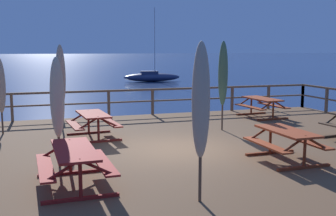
{
  "coord_description": "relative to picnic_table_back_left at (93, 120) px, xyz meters",
  "views": [
    {
      "loc": [
        -3.61,
        -10.41,
        3.44
      ],
      "look_at": [
        0.0,
        0.9,
        1.73
      ],
      "focal_mm": 43.99,
      "sensor_mm": 36.0,
      "label": 1
    }
  ],
  "objects": [
    {
      "name": "ground_plane",
      "position": [
        2.03,
        -2.08,
        -1.28
      ],
      "size": [
        600.0,
        600.0,
        0.0
      ],
      "primitive_type": "plane",
      "color": "navy"
    },
    {
      "name": "patio_umbrella_tall_mid_left",
      "position": [
        -2.7,
        1.47,
        1.0
      ],
      "size": [
        0.32,
        0.32,
        2.45
      ],
      "color": "#4C3828",
      "rests_on": "wooden_deck"
    },
    {
      "name": "patio_umbrella_short_mid",
      "position": [
        1.11,
        -5.94,
        1.26
      ],
      "size": [
        0.32,
        0.32,
        2.85
      ],
      "color": "#4C3828",
      "rests_on": "wooden_deck"
    },
    {
      "name": "picnic_table_mid_centre",
      "position": [
        -0.94,
        -4.41,
        0.01
      ],
      "size": [
        1.46,
        2.07,
        0.78
      ],
      "color": "maroon",
      "rests_on": "wooden_deck"
    },
    {
      "name": "picnic_table_back_left",
      "position": [
        0.0,
        0.0,
        0.0
      ],
      "size": [
        1.55,
        1.85,
        0.78
      ],
      "color": "maroon",
      "rests_on": "wooden_deck"
    },
    {
      "name": "railing_waterside_far",
      "position": [
        2.03,
        3.79,
        0.2
      ],
      "size": [
        16.49,
        0.1,
        1.09
      ],
      "color": "brown",
      "rests_on": "wooden_deck"
    },
    {
      "name": "wooden_deck",
      "position": [
        2.03,
        -2.08,
        -0.92
      ],
      "size": [
        16.69,
        12.04,
        0.73
      ],
      "primitive_type": "cube",
      "color": "brown",
      "rests_on": "ground"
    },
    {
      "name": "patio_umbrella_tall_back_right",
      "position": [
        4.29,
        -0.07,
        1.34
      ],
      "size": [
        0.32,
        0.32,
        2.97
      ],
      "color": "#4C3828",
      "rests_on": "wooden_deck"
    },
    {
      "name": "patio_umbrella_tall_front",
      "position": [
        -0.83,
        1.61,
        1.27
      ],
      "size": [
        0.32,
        0.32,
        2.86
      ],
      "color": "#4C3828",
      "rests_on": "wooden_deck"
    },
    {
      "name": "picnic_table_mid_right",
      "position": [
        6.95,
        1.89,
        0.0
      ],
      "size": [
        1.54,
        1.96,
        0.78
      ],
      "color": "#993819",
      "rests_on": "wooden_deck"
    },
    {
      "name": "picnic_table_mid_left",
      "position": [
        4.13,
        -4.06,
        0.0
      ],
      "size": [
        1.42,
        1.8,
        0.78
      ],
      "color": "#993819",
      "rests_on": "wooden_deck"
    },
    {
      "name": "sailboat_distant",
      "position": [
        10.1,
        29.8,
        -0.77
      ],
      "size": [
        6.15,
        2.32,
        7.72
      ],
      "color": "navy",
      "rests_on": "ground"
    },
    {
      "name": "patio_umbrella_tall_back_left",
      "position": [
        -1.17,
        -3.0,
        1.06
      ],
      "size": [
        0.32,
        0.32,
        2.54
      ],
      "color": "#4C3828",
      "rests_on": "wooden_deck"
    }
  ]
}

